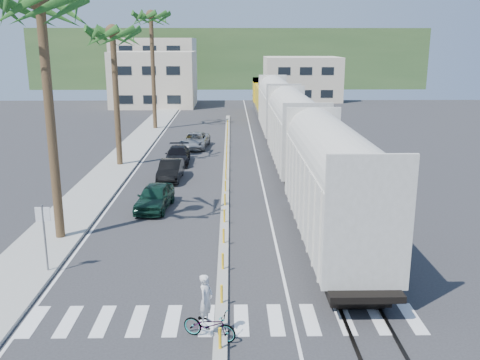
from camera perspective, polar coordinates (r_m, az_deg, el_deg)
name	(u,v)px	position (r m, az deg, el deg)	size (l,w,h in m)	color
ground	(222,294)	(20.99, -1.92, -12.04)	(140.00, 140.00, 0.00)	#28282B
sidewalk	(125,157)	(45.62, -12.18, 2.43)	(3.00, 90.00, 0.15)	gray
rails	(283,150)	(47.93, 4.59, 3.23)	(1.56, 100.00, 0.06)	black
median	(226,170)	(39.84, -1.49, 1.03)	(0.45, 60.00, 0.85)	gray
crosswalk	(221,320)	(19.22, -2.02, -14.70)	(14.00, 2.20, 0.01)	silver
lane_markings	(201,157)	(44.84, -4.19, 2.42)	(9.42, 90.00, 0.01)	silver
freight_train	(287,122)	(44.81, 4.99, 6.16)	(3.00, 60.94, 5.85)	#B5B3A6
palm_trees	(117,22)	(42.35, -13.04, 16.10)	(3.50, 37.20, 13.75)	brown
street_sign	(44,229)	(23.35, -20.17, -4.92)	(0.60, 0.08, 3.00)	slate
buildings	(190,73)	(90.82, -5.37, 11.31)	(38.00, 27.00, 10.00)	beige
hillside	(229,58)	(118.82, -1.19, 12.91)	(80.00, 20.00, 12.00)	#385628
car_lead	(155,197)	(31.15, -9.09, -1.79)	(2.17, 4.45, 1.46)	#0F2F23
car_second	(171,170)	(37.64, -7.41, 1.06)	(1.60, 4.25, 1.38)	black
car_third	(178,155)	(42.64, -6.68, 2.64)	(1.99, 4.66, 1.34)	black
car_rear	(195,140)	(48.83, -4.83, 4.22)	(2.75, 5.14, 1.37)	#959799
cyclist	(209,319)	(17.89, -3.36, -14.58)	(1.96, 2.31, 2.24)	#9EA0A5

